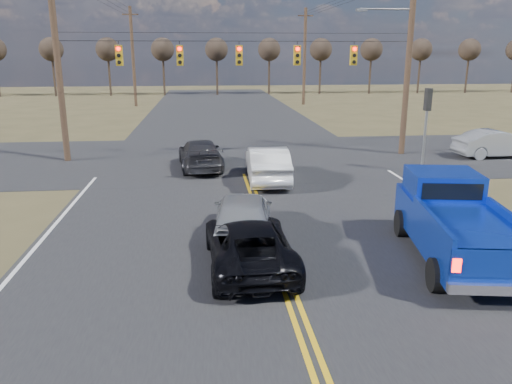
{
  "coord_description": "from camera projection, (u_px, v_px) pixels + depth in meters",
  "views": [
    {
      "loc": [
        -1.87,
        -8.33,
        5.4
      ],
      "look_at": [
        -0.42,
        5.6,
        1.5
      ],
      "focal_mm": 35.0,
      "sensor_mm": 36.0,
      "label": 1
    }
  ],
  "objects": [
    {
      "name": "silver_suv",
      "position": [
        243.0,
        215.0,
        14.87
      ],
      "size": [
        2.19,
        4.52,
        1.49
      ],
      "primitive_type": "imported",
      "rotation": [
        0.0,
        0.0,
        3.04
      ],
      "color": "gray",
      "rests_on": "ground"
    },
    {
      "name": "white_car_queue",
      "position": [
        267.0,
        164.0,
        21.58
      ],
      "size": [
        1.81,
        4.78,
        1.56
      ],
      "primitive_type": "imported",
      "rotation": [
        0.0,
        0.0,
        3.11
      ],
      "color": "silver",
      "rests_on": "ground"
    },
    {
      "name": "black_suv",
      "position": [
        249.0,
        244.0,
        12.93
      ],
      "size": [
        2.27,
        4.66,
        1.27
      ],
      "primitive_type": "imported",
      "rotation": [
        0.0,
        0.0,
        3.18
      ],
      "color": "black",
      "rests_on": "ground"
    },
    {
      "name": "utility_poles",
      "position": [
        241.0,
        57.0,
        24.51
      ],
      "size": [
        19.6,
        58.32,
        10.0
      ],
      "color": "#473323",
      "rests_on": "ground"
    },
    {
      "name": "signal_gantry",
      "position": [
        249.0,
        60.0,
        25.35
      ],
      "size": [
        19.6,
        4.83,
        10.0
      ],
      "color": "#473323",
      "rests_on": "ground"
    },
    {
      "name": "treeline",
      "position": [
        230.0,
        49.0,
        33.92
      ],
      "size": [
        87.0,
        117.8,
        7.4
      ],
      "color": "#33261C",
      "rests_on": "ground"
    },
    {
      "name": "pickup_truck",
      "position": [
        454.0,
        222.0,
        13.37
      ],
      "size": [
        3.01,
        5.95,
        2.14
      ],
      "rotation": [
        0.0,
        0.0,
        -0.16
      ],
      "color": "black",
      "rests_on": "ground"
    },
    {
      "name": "dgrey_car_queue",
      "position": [
        200.0,
        154.0,
        24.07
      ],
      "size": [
        2.37,
        4.97,
        1.4
      ],
      "primitive_type": "imported",
      "rotation": [
        0.0,
        0.0,
        3.23
      ],
      "color": "#2D2C31",
      "rests_on": "ground"
    },
    {
      "name": "ground",
      "position": [
        308.0,
        344.0,
        9.62
      ],
      "size": [
        160.0,
        160.0,
        0.0
      ],
      "primitive_type": "plane",
      "color": "brown",
      "rests_on": "ground"
    },
    {
      "name": "road_cross",
      "position": [
        240.0,
        157.0,
        26.87
      ],
      "size": [
        120.0,
        12.0,
        0.02
      ],
      "primitive_type": "cube",
      "color": "#28282B",
      "rests_on": "ground"
    },
    {
      "name": "cross_car_east_near",
      "position": [
        497.0,
        144.0,
        26.69
      ],
      "size": [
        1.74,
        4.52,
        1.47
      ],
      "primitive_type": "imported",
      "rotation": [
        0.0,
        0.0,
        1.61
      ],
      "color": "#989B9F",
      "rests_on": "ground"
    },
    {
      "name": "road_main",
      "position": [
        255.0,
        199.0,
        19.2
      ],
      "size": [
        14.0,
        120.0,
        0.02
      ],
      "primitive_type": "cube",
      "color": "#28282B",
      "rests_on": "ground"
    }
  ]
}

